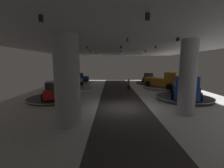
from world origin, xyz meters
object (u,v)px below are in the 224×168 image
at_px(column_left, 67,81).
at_px(display_platform_deep_left, 77,83).
at_px(display_platform_mid_left, 55,98).
at_px(pickup_truck_mid_right, 185,88).
at_px(display_car_deep_left, 77,78).
at_px(display_platform_far_left, 73,88).
at_px(display_platform_deep_right, 148,83).
at_px(display_car_far_left, 73,82).
at_px(display_car_deep_right, 149,78).
at_px(visitor_walking_near, 129,84).
at_px(display_platform_far_right, 162,88).
at_px(display_platform_mid_right, 184,98).
at_px(brand_sign_pylon, 70,84).
at_px(pickup_truck_far_right, 165,81).
at_px(display_car_mid_left, 54,90).
at_px(column_right, 188,78).

distance_m(column_left, display_platform_deep_left, 19.26).
height_order(display_platform_mid_left, pickup_truck_mid_right, pickup_truck_mid_right).
bearing_deg(display_platform_deep_left, pickup_truck_mid_right, -42.46).
height_order(display_car_deep_left, display_platform_far_left, display_car_deep_left).
height_order(display_platform_deep_right, display_car_far_left, display_car_far_left).
distance_m(display_platform_mid_left, display_platform_deep_left, 12.06).
xyz_separation_m(display_car_deep_right, visitor_walking_near, (-4.52, -6.75, -0.16)).
xyz_separation_m(display_platform_deep_right, display_car_far_left, (-12.49, -6.73, 0.98)).
bearing_deg(visitor_walking_near, display_car_deep_right, 56.19).
relative_size(display_platform_deep_right, display_platform_far_left, 0.90).
xyz_separation_m(display_platform_far_right, display_car_far_left, (-13.15, -0.81, 1.00)).
bearing_deg(display_platform_mid_right, display_platform_far_right, 89.66).
xyz_separation_m(brand_sign_pylon, display_platform_deep_left, (-2.77, 15.30, -1.91)).
distance_m(pickup_truck_far_right, visitor_walking_near, 5.40).
bearing_deg(column_left, visitor_walking_near, 67.44).
distance_m(display_platform_mid_left, display_car_mid_left, 0.86).
xyz_separation_m(brand_sign_pylon, pickup_truck_far_right, (11.33, 9.58, -0.89)).
relative_size(display_platform_far_left, pickup_truck_mid_right, 0.91).
relative_size(column_right, display_car_mid_left, 1.21).
bearing_deg(display_platform_deep_right, display_platform_far_right, -83.69).
bearing_deg(brand_sign_pylon, column_right, -10.13).
bearing_deg(display_platform_far_right, display_car_deep_right, 96.19).
xyz_separation_m(brand_sign_pylon, display_car_deep_left, (-2.79, 15.27, -1.00)).
relative_size(display_car_deep_right, display_car_deep_left, 1.03).
bearing_deg(display_car_far_left, display_platform_far_left, 88.92).
height_order(pickup_truck_far_right, display_platform_deep_right, pickup_truck_far_right).
relative_size(brand_sign_pylon, display_car_mid_left, 0.89).
relative_size(column_left, display_platform_deep_right, 1.18).
xyz_separation_m(display_platform_mid_left, display_platform_mid_right, (13.63, -0.23, 0.05)).
relative_size(display_platform_mid_left, visitor_walking_near, 3.50).
height_order(display_platform_far_left, visitor_walking_near, visitor_walking_near).
bearing_deg(display_platform_far_right, pickup_truck_mid_right, -91.20).
bearing_deg(visitor_walking_near, display_car_deep_left, 144.53).
bearing_deg(display_platform_far_right, brand_sign_pylon, -138.56).
distance_m(display_platform_far_left, display_car_far_left, 0.94).
bearing_deg(column_right, display_platform_far_right, 79.65).
bearing_deg(display_platform_mid_right, display_platform_far_left, 155.25).
xyz_separation_m(display_platform_deep_right, display_car_deep_left, (-13.27, -0.48, 0.93)).
relative_size(display_platform_mid_left, display_car_far_left, 1.30).
bearing_deg(display_platform_mid_right, pickup_truck_far_right, 87.97).
bearing_deg(display_car_mid_left, pickup_truck_far_right, 24.70).
relative_size(display_car_mid_left, display_platform_far_left, 0.88).
bearing_deg(display_platform_deep_right, display_platform_far_left, -151.79).
bearing_deg(display_platform_deep_right, brand_sign_pylon, -123.64).
height_order(display_car_deep_right, display_car_mid_left, display_car_deep_right).
distance_m(pickup_truck_far_right, display_platform_deep_right, 6.32).
bearing_deg(display_platform_far_right, display_platform_deep_left, 158.57).
height_order(column_left, display_platform_far_right, column_left).
height_order(display_platform_far_right, pickup_truck_far_right, pickup_truck_far_right).
height_order(display_platform_deep_left, display_platform_far_left, display_platform_far_left).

